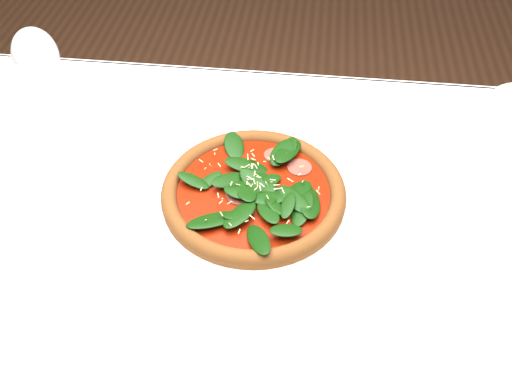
# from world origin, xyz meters

# --- Properties ---
(dining_table) EXTENTS (1.21, 0.81, 0.75)m
(dining_table) POSITION_xyz_m (0.00, 0.00, 0.65)
(dining_table) COLOR white
(dining_table) RESTS_ON ground
(plate) EXTENTS (0.33, 0.33, 0.01)m
(plate) POSITION_xyz_m (0.06, 0.04, 0.76)
(plate) COLOR white
(plate) RESTS_ON dining_table
(pizza) EXTENTS (0.34, 0.34, 0.04)m
(pizza) POSITION_xyz_m (0.06, 0.04, 0.78)
(pizza) COLOR brown
(pizza) RESTS_ON plate
(wine_glass) EXTENTS (0.08, 0.08, 0.18)m
(wine_glass) POSITION_xyz_m (-0.32, 0.20, 0.88)
(wine_glass) COLOR white
(wine_glass) RESTS_ON dining_table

